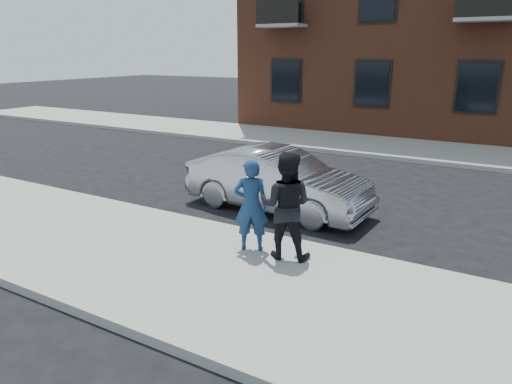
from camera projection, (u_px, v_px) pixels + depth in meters
The scene contains 8 objects.
ground at pixel (363, 313), 6.23m from camera, with size 100.00×100.00×0.00m, color black.
near_sidewalk at pixel (357, 317), 6.00m from camera, with size 50.00×3.50×0.15m, color gray.
near_curb at pixel (391, 264), 7.50m from camera, with size 50.00×0.10×0.15m, color #999691.
far_sidewalk at pixel (460, 154), 15.57m from camera, with size 50.00×3.50×0.15m, color gray.
far_curb at pixel (454, 165), 14.07m from camera, with size 50.00×0.10×0.15m, color #999691.
silver_sedan at pixel (277, 181), 10.07m from camera, with size 1.46×4.18×1.38m, color #999BA3.
man_hoodie at pixel (251, 205), 7.65m from camera, with size 0.69×0.59×1.59m.
man_peacoat at pixel (286, 206), 7.35m from camera, with size 1.00×0.86×1.78m.
Camera 1 is at (1.42, -5.48, 3.41)m, focal length 32.00 mm.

